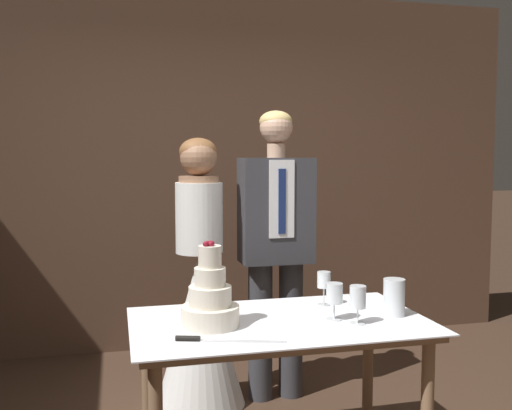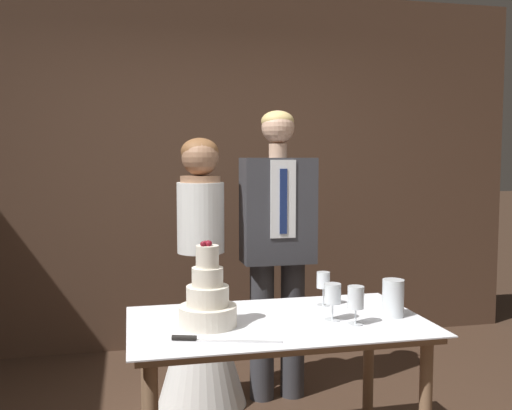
{
  "view_description": "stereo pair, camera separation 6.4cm",
  "coord_description": "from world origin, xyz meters",
  "px_view_note": "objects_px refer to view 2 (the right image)",
  "views": [
    {
      "loc": [
        -0.59,
        -2.34,
        1.5
      ],
      "look_at": [
        0.12,
        0.55,
        1.25
      ],
      "focal_mm": 40.0,
      "sensor_mm": 36.0,
      "label": 1
    },
    {
      "loc": [
        -0.53,
        -2.35,
        1.5
      ],
      "look_at": [
        0.12,
        0.55,
        1.25
      ],
      "focal_mm": 40.0,
      "sensor_mm": 36.0,
      "label": 2
    }
  ],
  "objects_px": {
    "wine_glass_middle": "(323,282)",
    "hurricane_candle": "(393,299)",
    "cake_table": "(277,340)",
    "cake_knife": "(206,339)",
    "bride": "(201,307)",
    "wine_glass_far": "(356,298)",
    "wine_glass_near": "(333,295)",
    "tiered_cake": "(208,300)",
    "groom": "(278,239)"
  },
  "relations": [
    {
      "from": "wine_glass_middle",
      "to": "hurricane_candle",
      "type": "xyz_separation_m",
      "value": [
        0.25,
        -0.25,
        -0.04
      ]
    },
    {
      "from": "cake_table",
      "to": "cake_knife",
      "type": "relative_size",
      "value": 3.08
    },
    {
      "from": "cake_knife",
      "to": "hurricane_candle",
      "type": "distance_m",
      "value": 0.92
    },
    {
      "from": "cake_table",
      "to": "hurricane_candle",
      "type": "bearing_deg",
      "value": -5.65
    },
    {
      "from": "hurricane_candle",
      "to": "bride",
      "type": "bearing_deg",
      "value": 129.32
    },
    {
      "from": "wine_glass_middle",
      "to": "wine_glass_far",
      "type": "height_order",
      "value": "wine_glass_far"
    },
    {
      "from": "wine_glass_near",
      "to": "wine_glass_middle",
      "type": "height_order",
      "value": "same"
    },
    {
      "from": "wine_glass_far",
      "to": "cake_table",
      "type": "bearing_deg",
      "value": 156.81
    },
    {
      "from": "wine_glass_near",
      "to": "hurricane_candle",
      "type": "bearing_deg",
      "value": -0.16
    },
    {
      "from": "tiered_cake",
      "to": "wine_glass_middle",
      "type": "distance_m",
      "value": 0.65
    },
    {
      "from": "wine_glass_far",
      "to": "wine_glass_near",
      "type": "bearing_deg",
      "value": 132.17
    },
    {
      "from": "tiered_cake",
      "to": "groom",
      "type": "relative_size",
      "value": 0.21
    },
    {
      "from": "cake_table",
      "to": "wine_glass_middle",
      "type": "height_order",
      "value": "wine_glass_middle"
    },
    {
      "from": "cake_table",
      "to": "wine_glass_far",
      "type": "bearing_deg",
      "value": -23.19
    },
    {
      "from": "cake_table",
      "to": "tiered_cake",
      "type": "xyz_separation_m",
      "value": [
        -0.32,
        -0.01,
        0.21
      ]
    },
    {
      "from": "wine_glass_near",
      "to": "bride",
      "type": "bearing_deg",
      "value": 116.86
    },
    {
      "from": "wine_glass_middle",
      "to": "hurricane_candle",
      "type": "bearing_deg",
      "value": -45.13
    },
    {
      "from": "wine_glass_near",
      "to": "cake_knife",
      "type": "bearing_deg",
      "value": -164.56
    },
    {
      "from": "hurricane_candle",
      "to": "groom",
      "type": "height_order",
      "value": "groom"
    },
    {
      "from": "cake_knife",
      "to": "wine_glass_far",
      "type": "height_order",
      "value": "wine_glass_far"
    },
    {
      "from": "wine_glass_near",
      "to": "bride",
      "type": "relative_size",
      "value": 0.11
    },
    {
      "from": "tiered_cake",
      "to": "groom",
      "type": "height_order",
      "value": "groom"
    },
    {
      "from": "wine_glass_middle",
      "to": "groom",
      "type": "height_order",
      "value": "groom"
    },
    {
      "from": "wine_glass_middle",
      "to": "wine_glass_far",
      "type": "bearing_deg",
      "value": -84.52
    },
    {
      "from": "wine_glass_middle",
      "to": "wine_glass_far",
      "type": "relative_size",
      "value": 0.99
    },
    {
      "from": "cake_knife",
      "to": "hurricane_candle",
      "type": "relative_size",
      "value": 2.51
    },
    {
      "from": "wine_glass_near",
      "to": "wine_glass_far",
      "type": "bearing_deg",
      "value": -47.83
    },
    {
      "from": "wine_glass_far",
      "to": "tiered_cake",
      "type": "bearing_deg",
      "value": 169.17
    },
    {
      "from": "tiered_cake",
      "to": "wine_glass_far",
      "type": "bearing_deg",
      "value": -10.83
    },
    {
      "from": "wine_glass_far",
      "to": "hurricane_candle",
      "type": "bearing_deg",
      "value": 20.81
    },
    {
      "from": "hurricane_candle",
      "to": "groom",
      "type": "xyz_separation_m",
      "value": [
        -0.31,
        0.95,
        0.16
      ]
    },
    {
      "from": "tiered_cake",
      "to": "wine_glass_far",
      "type": "height_order",
      "value": "tiered_cake"
    },
    {
      "from": "cake_table",
      "to": "wine_glass_far",
      "type": "xyz_separation_m",
      "value": [
        0.32,
        -0.14,
        0.21
      ]
    },
    {
      "from": "wine_glass_middle",
      "to": "cake_table",
      "type": "bearing_deg",
      "value": -145.17
    },
    {
      "from": "cake_table",
      "to": "wine_glass_far",
      "type": "relative_size",
      "value": 7.8
    },
    {
      "from": "cake_table",
      "to": "wine_glass_near",
      "type": "bearing_deg",
      "value": -12.19
    },
    {
      "from": "bride",
      "to": "groom",
      "type": "height_order",
      "value": "groom"
    },
    {
      "from": "cake_table",
      "to": "groom",
      "type": "xyz_separation_m",
      "value": [
        0.24,
        0.9,
        0.33
      ]
    },
    {
      "from": "wine_glass_near",
      "to": "wine_glass_far",
      "type": "xyz_separation_m",
      "value": [
        0.08,
        -0.08,
        -0.0
      ]
    },
    {
      "from": "cake_table",
      "to": "hurricane_candle",
      "type": "height_order",
      "value": "hurricane_candle"
    },
    {
      "from": "wine_glass_far",
      "to": "cake_knife",
      "type": "bearing_deg",
      "value": -173.14
    },
    {
      "from": "cake_table",
      "to": "bride",
      "type": "relative_size",
      "value": 0.83
    },
    {
      "from": "hurricane_candle",
      "to": "wine_glass_middle",
      "type": "bearing_deg",
      "value": 134.87
    },
    {
      "from": "cake_table",
      "to": "cake_knife",
      "type": "height_order",
      "value": "cake_knife"
    },
    {
      "from": "groom",
      "to": "hurricane_candle",
      "type": "bearing_deg",
      "value": -72.18
    },
    {
      "from": "bride",
      "to": "wine_glass_near",
      "type": "bearing_deg",
      "value": -63.14
    },
    {
      "from": "cake_knife",
      "to": "wine_glass_near",
      "type": "xyz_separation_m",
      "value": [
        0.6,
        0.17,
        0.11
      ]
    },
    {
      "from": "cake_knife",
      "to": "groom",
      "type": "relative_size",
      "value": 0.25
    },
    {
      "from": "groom",
      "to": "bride",
      "type": "bearing_deg",
      "value": 179.91
    },
    {
      "from": "hurricane_candle",
      "to": "wine_glass_near",
      "type": "bearing_deg",
      "value": 179.84
    }
  ]
}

